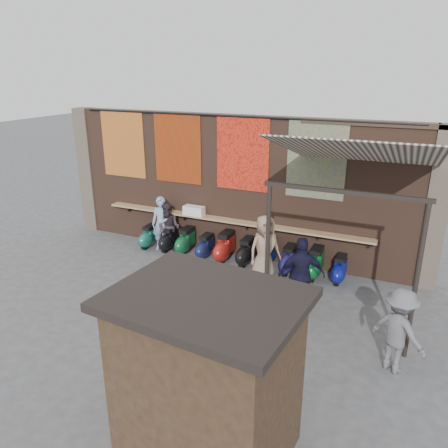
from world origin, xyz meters
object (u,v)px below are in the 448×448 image
object	(u,v)px
shelf_box	(194,211)
scooter_stool_7	(288,260)
shopper_tan	(265,249)
scooter_stool_9	(340,269)
diner_right	(169,227)
scooter_stool_2	(186,241)
scooter_stool_0	(149,236)
diner_left	(162,224)
scooter_stool_8	(315,263)
scooter_stool_4	(225,247)
shopper_grey	(398,331)
scooter_stool_3	(205,247)
market_stall	(207,380)
scooter_stool_5	(246,252)
scooter_stool_6	(267,254)
scooter_stool_1	(169,239)
shopper_navy	(301,275)

from	to	relation	value
shelf_box	scooter_stool_7	bearing A→B (deg)	-5.92
scooter_stool_7	shopper_tan	world-z (taller)	shopper_tan
scooter_stool_9	diner_right	bearing A→B (deg)	-179.99
shelf_box	diner_right	xyz separation A→B (m)	(-0.70, -0.30, -0.52)
diner_right	scooter_stool_2	bearing A→B (deg)	2.09
scooter_stool_0	scooter_stool_2	size ratio (longest dim) A/B	0.91
diner_left	scooter_stool_8	bearing A→B (deg)	-19.88
scooter_stool_4	shopper_tan	distance (m)	1.64
scooter_stool_9	shopper_grey	world-z (taller)	shopper_grey
scooter_stool_3	shopper_tan	xyz separation A→B (m)	(2.01, -0.66, 0.54)
diner_left	market_stall	distance (m)	7.52
scooter_stool_0	scooter_stool_5	xyz separation A→B (m)	(3.16, 0.02, 0.04)
scooter_stool_3	scooter_stool_8	size ratio (longest dim) A/B	0.85
scooter_stool_4	shopper_tan	world-z (taller)	shopper_tan
shelf_box	scooter_stool_9	xyz separation A→B (m)	(4.32, -0.30, -0.91)
scooter_stool_6	shopper_grey	size ratio (longest dim) A/B	0.54
scooter_stool_9	shopper_tan	size ratio (longest dim) A/B	0.42
scooter_stool_6	market_stall	xyz separation A→B (m)	(1.18, -6.05, 0.77)
diner_left	diner_right	world-z (taller)	diner_left
scooter_stool_1	scooter_stool_6	distance (m)	3.09
scooter_stool_1	scooter_stool_4	bearing A→B (deg)	-0.99
scooter_stool_2	scooter_stool_8	world-z (taller)	scooter_stool_8
shelf_box	diner_right	bearing A→B (deg)	-156.88
scooter_stool_1	scooter_stool_3	distance (m)	1.24
scooter_stool_2	scooter_stool_4	bearing A→B (deg)	-2.15
scooter_stool_7	scooter_stool_9	xyz separation A→B (m)	(1.34, 0.01, -0.03)
shopper_grey	diner_left	bearing A→B (deg)	5.28
scooter_stool_6	market_stall	world-z (taller)	market_stall
scooter_stool_0	market_stall	bearing A→B (deg)	-50.54
scooter_stool_3	scooter_stool_1	bearing A→B (deg)	176.63
scooter_stool_1	scooter_stool_5	world-z (taller)	scooter_stool_5
scooter_stool_1	scooter_stool_7	size ratio (longest dim) A/B	0.95
scooter_stool_1	scooter_stool_8	world-z (taller)	scooter_stool_8
scooter_stool_2	scooter_stool_5	bearing A→B (deg)	-1.27
shelf_box	shopper_navy	world-z (taller)	shopper_navy
diner_left	market_stall	world-z (taller)	market_stall
scooter_stool_5	scooter_stool_9	world-z (taller)	scooter_stool_5
scooter_stool_4	scooter_stool_5	bearing A→B (deg)	0.49
scooter_stool_1	diner_right	xyz separation A→B (m)	(0.02, -0.03, 0.39)
diner_left	scooter_stool_1	bearing A→B (deg)	-11.32
scooter_stool_2	scooter_stool_9	bearing A→B (deg)	-0.60
scooter_stool_2	scooter_stool_0	bearing A→B (deg)	-176.91
scooter_stool_4	scooter_stool_3	bearing A→B (deg)	-176.06
scooter_stool_6	market_stall	size ratio (longest dim) A/B	0.37
scooter_stool_5	scooter_stool_8	bearing A→B (deg)	-0.51
scooter_stool_0	scooter_stool_2	xyz separation A→B (m)	(1.24, 0.07, 0.04)
scooter_stool_4	market_stall	world-z (taller)	market_stall
scooter_stool_3	scooter_stool_4	distance (m)	0.61
scooter_stool_1	scooter_stool_6	size ratio (longest dim) A/B	0.85
diner_right	shopper_grey	xyz separation A→B (m)	(6.55, -3.09, 0.07)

